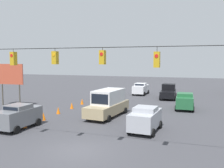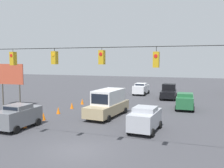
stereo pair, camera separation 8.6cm
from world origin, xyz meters
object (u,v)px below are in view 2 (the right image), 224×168
Objects in this scene: sedan_silver_crossing_near at (145,119)px; traffic_cone_third at (58,110)px; roadside_billboard at (11,76)px; traffic_cone_second at (43,116)px; traffic_cone_fourth at (72,105)px; box_truck_tan_withflow_mid at (108,103)px; traffic_cone_nearest at (24,123)px; sedan_white_withflow_deep at (141,89)px; pickup_truck_black_oncoming_deep at (169,92)px; sedan_grey_parked_shoulder at (19,116)px; traffic_cone_fifth at (82,101)px; sedan_green_oncoming_far at (185,101)px; overhead_signal_span at (78,78)px.

sedan_silver_crossing_near reaches higher than traffic_cone_third.
roadside_billboard is at bearing -17.73° from sedan_silver_crossing_near.
traffic_cone_second is at bearing 147.54° from roadside_billboard.
traffic_cone_fourth is 8.65m from roadside_billboard.
traffic_cone_fourth is at bearing -23.68° from box_truck_tan_withflow_mid.
sedan_white_withflow_deep is at bearing -102.15° from traffic_cone_nearest.
pickup_truck_black_oncoming_deep is 22.73m from sedan_grey_parked_shoulder.
traffic_cone_fifth is at bearing -90.15° from sedan_grey_parked_shoulder.
traffic_cone_fourth is at bearing 91.89° from traffic_cone_fifth.
sedan_grey_parked_shoulder is (12.61, 12.68, 0.05)m from sedan_green_oncoming_far.
sedan_white_withflow_deep is at bearing -102.59° from sedan_grey_parked_shoulder.
traffic_cone_fifth is at bearing 65.54° from sedan_white_withflow_deep.
box_truck_tan_withflow_mid is (4.52, 13.75, 0.35)m from pickup_truck_black_oncoming_deep.
sedan_green_oncoming_far is (-2.58, -10.12, -0.03)m from sedan_silver_crossing_near.
traffic_cone_fifth is at bearing 40.44° from pickup_truck_black_oncoming_deep.
pickup_truck_black_oncoming_deep is 22.31m from traffic_cone_nearest.
sedan_silver_crossing_near is 1.04× the size of sedan_green_oncoming_far.
sedan_silver_crossing_near is 0.93× the size of sedan_white_withflow_deep.
roadside_billboard is at bearing 5.21° from traffic_cone_fourth.
sedan_silver_crossing_near is 6.18m from box_truck_tan_withflow_mid.
sedan_green_oncoming_far is 12.62m from traffic_cone_fifth.
sedan_silver_crossing_near is 0.62× the size of box_truck_tan_withflow_mid.
sedan_grey_parked_shoulder is 0.78× the size of roadside_billboard.
box_truck_tan_withflow_mid is at bearing 39.92° from sedan_green_oncoming_far.
sedan_grey_parked_shoulder is at bearing 133.48° from roadside_billboard.
sedan_grey_parked_shoulder is (9.96, 20.43, 0.06)m from pickup_truck_black_oncoming_deep.
sedan_silver_crossing_near is at bearing -120.79° from overhead_signal_span.
sedan_green_oncoming_far is at bearing -176.75° from traffic_cone_fifth.
traffic_cone_second is (9.70, 17.31, -0.61)m from pickup_truck_black_oncoming_deep.
overhead_signal_span reaches higher than traffic_cone_fourth.
sedan_grey_parked_shoulder is at bearing 88.80° from traffic_cone_third.
pickup_truck_black_oncoming_deep is 19.85m from traffic_cone_second.
box_truck_tan_withflow_mid is 8.92× the size of traffic_cone_second.
sedan_silver_crossing_near is at bearing 90.25° from pickup_truck_black_oncoming_deep.
roadside_billboard is at bearing -46.52° from sedan_grey_parked_shoulder.
sedan_white_withflow_deep is 16.70m from box_truck_tan_withflow_mid.
box_truck_tan_withflow_mid is 8.24m from traffic_cone_nearest.
traffic_cone_second is at bearing 60.74° from pickup_truck_black_oncoming_deep.
sedan_green_oncoming_far is 17.47m from traffic_cone_nearest.
roadside_billboard is at bearing 12.15° from sedan_green_oncoming_far.
sedan_green_oncoming_far reaches higher than traffic_cone_nearest.
box_truck_tan_withflow_mid is (-0.22, 16.69, 0.35)m from sedan_white_withflow_deep.
roadside_billboard is (17.81, 12.15, 2.66)m from pickup_truck_black_oncoming_deep.
traffic_cone_second is 8.85m from traffic_cone_fifth.
overhead_signal_span is 4.42× the size of roadside_billboard.
sedan_silver_crossing_near is at bearing 103.03° from sedan_white_withflow_deep.
traffic_cone_fifth is at bearing -154.90° from roadside_billboard.
traffic_cone_third is at bearing 163.99° from roadside_billboard.
sedan_silver_crossing_near is at bearing 176.72° from traffic_cone_second.
pickup_truck_black_oncoming_deep is at bearing -130.71° from traffic_cone_fourth.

